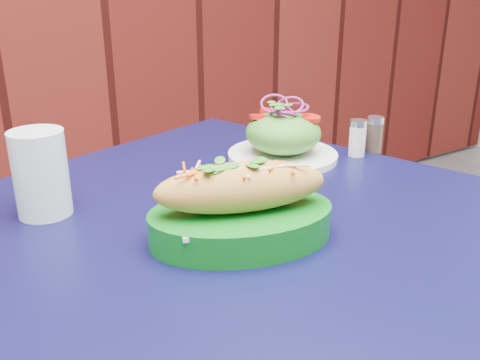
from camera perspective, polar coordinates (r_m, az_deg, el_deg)
cafe_table at (r=0.81m, az=-1.02°, el=-9.53°), size 1.01×1.01×0.75m
banh_mi_basket at (r=0.69m, az=0.14°, el=-2.92°), size 0.28×0.22×0.11m
salad_plate at (r=1.00m, az=4.61°, el=4.59°), size 0.21×0.21×0.11m
water_glass at (r=0.81m, az=-20.49°, el=0.66°), size 0.08×0.08×0.12m
salt_shaker at (r=1.04m, az=12.42°, el=4.41°), size 0.03×0.03×0.07m
pepper_shaker at (r=1.07m, az=14.14°, el=4.74°), size 0.03×0.03×0.07m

